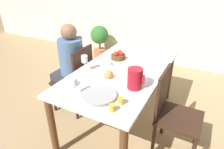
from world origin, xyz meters
TOP-DOWN VIEW (x-y plane):
  - ground_plane at (0.00, 0.00)m, footprint 20.00×20.00m
  - dining_table at (0.00, 0.00)m, footprint 0.89×1.68m
  - chair_person_side at (-0.63, -0.05)m, footprint 0.42×0.42m
  - chair_opposite at (0.63, -0.16)m, footprint 0.42×0.42m
  - person_seated at (-0.72, -0.04)m, footprint 0.39×0.41m
  - red_pitcher at (0.27, -0.31)m, footprint 0.17×0.14m
  - wine_glass_water at (-0.35, -0.23)m, footprint 0.07×0.07m
  - wine_glass_juice at (-0.16, -0.66)m, footprint 0.07×0.07m
  - teacup_near_person at (-0.30, -0.55)m, footprint 0.15×0.15m
  - teacup_across at (-0.21, -0.00)m, footprint 0.15×0.15m
  - serving_tray at (0.05, -0.59)m, footprint 0.31×0.31m
  - bread_plate at (-0.04, -0.26)m, footprint 0.21×0.21m
  - jam_jar_amber at (0.24, -0.71)m, footprint 0.06×0.06m
  - jam_jar_red at (0.27, -0.60)m, footprint 0.06×0.06m
  - fruit_bowl at (-0.17, 0.24)m, footprint 0.18×0.18m
  - potted_plant at (-1.33, 1.71)m, footprint 0.39×0.39m

SIDE VIEW (x-z plane):
  - ground_plane at x=0.00m, z-range 0.00..0.00m
  - potted_plant at x=-1.33m, z-range 0.08..0.77m
  - chair_person_side at x=-0.63m, z-range 0.03..0.93m
  - chair_opposite at x=0.63m, z-range 0.03..0.93m
  - dining_table at x=0.00m, z-range 0.26..0.99m
  - person_seated at x=-0.72m, z-range 0.11..1.28m
  - serving_tray at x=0.05m, z-range 0.73..0.76m
  - teacup_near_person at x=-0.30m, z-range 0.72..0.79m
  - teacup_across at x=-0.21m, z-range 0.72..0.79m
  - bread_plate at x=-0.04m, z-range 0.71..0.81m
  - jam_jar_amber at x=0.24m, z-range 0.73..0.79m
  - jam_jar_red at x=0.27m, z-range 0.73..0.79m
  - fruit_bowl at x=-0.17m, z-range 0.72..0.83m
  - red_pitcher at x=0.27m, z-range 0.73..0.93m
  - wine_glass_juice at x=-0.16m, z-range 0.77..0.93m
  - wine_glass_water at x=-0.35m, z-range 0.77..0.95m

